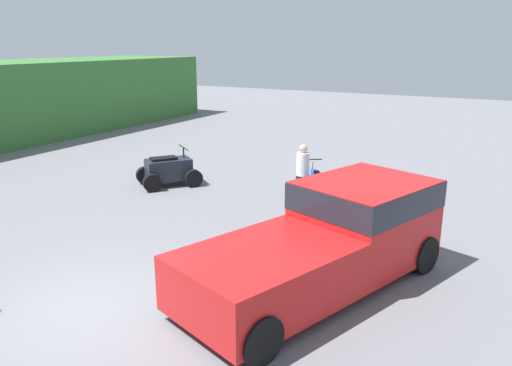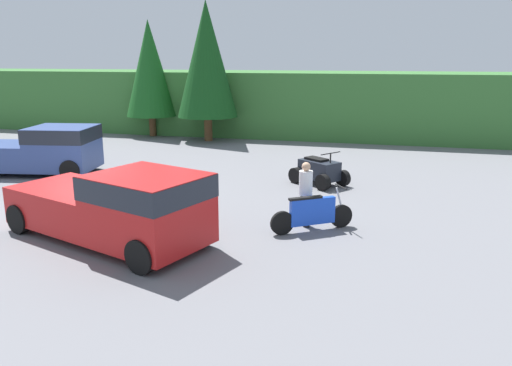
{
  "view_description": "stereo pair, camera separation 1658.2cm",
  "coord_description": "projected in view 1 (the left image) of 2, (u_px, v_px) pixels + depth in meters",
  "views": [
    {
      "loc": [
        -5.51,
        -6.45,
        4.59
      ],
      "look_at": [
        5.77,
        -0.3,
        0.95
      ],
      "focal_mm": 35.0,
      "sensor_mm": 36.0,
      "label": 1
    },
    {
      "loc": [
        9.28,
        -13.95,
        4.51
      ],
      "look_at": [
        5.77,
        -0.3,
        0.95
      ],
      "focal_mm": 35.0,
      "sensor_mm": 36.0,
      "label": 2
    }
  ],
  "objects": [
    {
      "name": "ground_plane",
      "position": [
        86.0,
        310.0,
        8.87
      ],
      "size": [
        80.0,
        80.0,
        0.0
      ],
      "primitive_type": "plane",
      "color": "slate"
    },
    {
      "name": "pickup_truck_red",
      "position": [
        333.0,
        235.0,
        9.65
      ],
      "size": [
        5.97,
        3.88,
        1.89
      ],
      "rotation": [
        0.0,
        0.0,
        -0.34
      ],
      "color": "red",
      "rests_on": "ground_plane"
    },
    {
      "name": "dirt_bike",
      "position": [
        317.0,
        188.0,
        14.53
      ],
      "size": [
        2.02,
        1.43,
        1.17
      ],
      "rotation": [
        0.0,
        0.0,
        0.6
      ],
      "color": "black",
      "rests_on": "ground_plane"
    },
    {
      "name": "quad_atv",
      "position": [
        169.0,
        171.0,
        16.45
      ],
      "size": [
        2.31,
        2.17,
        1.25
      ],
      "rotation": [
        0.0,
        0.0,
        -0.64
      ],
      "color": "black",
      "rests_on": "ground_plane"
    },
    {
      "name": "rider_person",
      "position": [
        303.0,
        172.0,
        14.35
      ],
      "size": [
        0.51,
        0.51,
        1.79
      ],
      "rotation": [
        0.0,
        0.0,
        0.6
      ],
      "color": "black",
      "rests_on": "ground_plane"
    }
  ]
}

